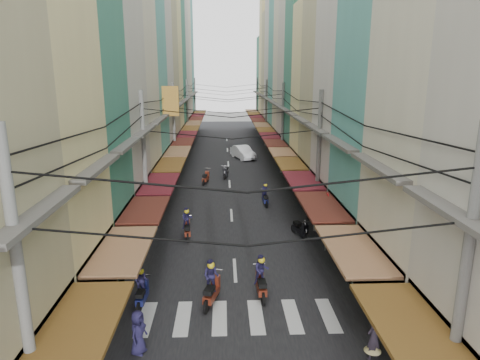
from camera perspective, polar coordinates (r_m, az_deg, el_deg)
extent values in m
plane|color=slate|center=(22.51, -0.83, -9.71)|extent=(160.00, 160.00, 0.00)
cube|color=black|center=(41.58, -1.54, 1.58)|extent=(10.00, 80.00, 0.02)
cube|color=slate|center=(42.01, -10.44, 1.50)|extent=(3.00, 80.00, 0.06)
cube|color=slate|center=(42.16, 7.34, 1.67)|extent=(3.00, 80.00, 0.06)
cube|color=silver|center=(17.45, -12.43, -17.64)|extent=(0.55, 2.40, 0.01)
cube|color=silver|center=(17.26, -7.63, -17.79)|extent=(0.55, 2.40, 0.01)
cube|color=silver|center=(17.19, -2.74, -17.82)|extent=(0.55, 2.40, 0.01)
cube|color=silver|center=(17.23, 2.15, -17.73)|extent=(0.55, 2.40, 0.01)
cube|color=silver|center=(17.38, 6.98, -17.52)|extent=(0.55, 2.40, 0.01)
cube|color=silver|center=(17.64, 11.69, -17.20)|extent=(0.55, 2.40, 0.01)
cube|color=brown|center=(11.95, -20.48, -17.72)|extent=(1.80, 4.34, 0.12)
cube|color=#595651|center=(10.95, -25.08, -3.85)|extent=(0.50, 4.24, 0.15)
cube|color=black|center=(16.95, -20.08, -13.11)|extent=(1.20, 4.52, 3.20)
cube|color=#966744|center=(15.97, -15.32, -8.91)|extent=(1.80, 4.33, 0.12)
cube|color=#595651|center=(15.24, -18.44, 1.60)|extent=(0.50, 4.23, 0.15)
cube|color=#397E66|center=(20.24, -24.86, 14.35)|extent=(6.00, 4.30, 19.25)
cube|color=black|center=(20.89, -16.40, -7.53)|extent=(1.20, 4.13, 3.20)
cube|color=#562118|center=(20.10, -12.52, -3.89)|extent=(1.80, 3.96, 0.12)
cube|color=#595651|center=(19.53, -14.87, 4.51)|extent=(0.50, 3.87, 0.15)
cube|color=#BBB7AB|center=(24.72, -20.83, 16.44)|extent=(6.00, 5.14, 20.93)
cube|color=black|center=(25.22, -13.87, -3.57)|extent=(1.20, 4.94, 3.20)
cube|color=maroon|center=(24.57, -10.63, -0.47)|extent=(1.80, 4.73, 0.12)
cube|color=#595651|center=(24.11, -12.50, 6.43)|extent=(0.50, 4.63, 0.15)
cube|color=beige|center=(29.54, -17.44, 12.80)|extent=(6.00, 4.95, 17.43)
cube|color=black|center=(29.98, -12.00, -0.63)|extent=(1.20, 4.75, 3.20)
cube|color=brown|center=(29.44, -9.26, 2.03)|extent=(1.80, 4.56, 0.12)
cube|color=#595651|center=(29.05, -10.78, 7.80)|extent=(0.50, 4.46, 0.15)
cube|color=#53A098|center=(34.38, -15.23, 12.14)|extent=(6.00, 4.99, 16.32)
cube|color=black|center=(34.75, -10.67, 1.48)|extent=(1.20, 4.80, 3.20)
cube|color=#966744|center=(34.29, -8.29, 3.80)|extent=(1.80, 4.60, 0.12)
cube|color=#595651|center=(33.95, -9.58, 8.76)|extent=(0.50, 4.50, 0.15)
cube|color=beige|center=(39.15, -13.96, 17.23)|extent=(6.00, 4.65, 22.87)
cube|color=black|center=(39.43, -9.68, 3.03)|extent=(1.20, 4.46, 3.20)
cube|color=#562118|center=(39.01, -7.58, 5.09)|extent=(1.80, 4.27, 0.12)
cube|color=#595651|center=(38.72, -8.69, 9.45)|extent=(0.50, 4.18, 0.15)
cube|color=tan|center=(43.79, -12.60, 15.45)|extent=(6.00, 4.89, 20.58)
cube|color=black|center=(44.08, -8.91, 4.25)|extent=(1.20, 4.70, 3.20)
cube|color=maroon|center=(43.71, -7.02, 6.09)|extent=(1.80, 4.50, 0.12)
cube|color=#595651|center=(43.45, -8.01, 9.99)|extent=(0.50, 4.40, 0.15)
cube|color=beige|center=(48.42, -11.54, 14.09)|extent=(6.00, 4.52, 18.44)
cube|color=black|center=(48.69, -8.30, 5.21)|extent=(1.20, 4.34, 3.20)
cube|color=brown|center=(48.36, -6.58, 6.88)|extent=(1.80, 4.16, 0.12)
cube|color=#595651|center=(48.12, -7.46, 10.41)|extent=(0.50, 4.07, 0.15)
cube|color=#397E66|center=(53.23, -10.76, 15.29)|extent=(6.00, 5.20, 20.63)
cube|color=black|center=(53.47, -7.77, 6.03)|extent=(1.20, 4.99, 3.20)
cube|color=#966744|center=(53.17, -6.20, 7.56)|extent=(1.80, 4.78, 0.12)
cube|color=#595651|center=(52.96, -7.00, 10.77)|extent=(0.50, 4.68, 0.15)
cube|color=#BBB7AB|center=(58.31, -10.10, 16.72)|extent=(6.00, 4.94, 23.70)
cube|color=black|center=(58.47, -7.31, 6.75)|extent=(1.20, 4.74, 3.20)
cube|color=#562118|center=(58.20, -5.87, 8.14)|extent=(1.80, 4.55, 0.12)
cube|color=#595651|center=(58.00, -6.60, 11.08)|extent=(0.50, 4.45, 0.15)
cube|color=beige|center=(63.17, -9.44, 15.37)|extent=(6.00, 4.96, 21.12)
cube|color=black|center=(63.36, -6.93, 7.34)|extent=(1.20, 4.76, 3.20)
cube|color=maroon|center=(63.11, -5.60, 8.62)|extent=(1.80, 4.56, 0.12)
cube|color=#595651|center=(62.93, -6.27, 11.33)|extent=(0.50, 4.46, 0.15)
cube|color=#53A098|center=(68.12, -8.89, 14.79)|extent=(6.00, 5.04, 19.90)
cube|color=black|center=(68.32, -6.61, 7.84)|extent=(1.20, 4.84, 3.20)
cube|color=brown|center=(68.08, -5.37, 9.04)|extent=(1.80, 4.64, 0.12)
cube|color=#595651|center=(67.91, -5.98, 11.55)|extent=(0.50, 4.54, 0.15)
cube|color=#533913|center=(32.86, -9.24, 10.35)|extent=(1.20, 0.40, 2.20)
cube|color=brown|center=(11.95, 21.81, -17.83)|extent=(1.80, 4.35, 0.12)
cube|color=#595651|center=(11.02, 26.35, -3.89)|extent=(0.50, 4.25, 0.15)
cube|color=black|center=(17.04, 19.46, -12.91)|extent=(1.20, 4.78, 3.20)
cube|color=#966744|center=(15.98, 14.81, -8.88)|extent=(1.80, 4.58, 0.12)
cube|color=#595651|center=(15.29, 17.86, 1.68)|extent=(0.50, 4.48, 0.15)
cube|color=#53A098|center=(20.89, 22.01, 8.84)|extent=(6.00, 5.03, 15.08)
cube|color=black|center=(21.35, 14.58, -6.92)|extent=(1.20, 4.83, 3.20)
cube|color=#562118|center=(20.51, 10.81, -3.44)|extent=(1.80, 4.63, 0.12)
cube|color=#595651|center=(19.97, 13.03, 4.83)|extent=(0.50, 4.53, 0.15)
cube|color=beige|center=(25.44, 18.09, 17.40)|extent=(6.00, 4.79, 21.66)
cube|color=black|center=(25.82, 11.50, -3.02)|extent=(1.20, 4.60, 3.20)
cube|color=maroon|center=(25.13, 8.34, -0.05)|extent=(1.80, 4.41, 0.12)
cube|color=#595651|center=(24.69, 10.08, 6.73)|extent=(0.50, 4.31, 0.15)
cube|color=tan|center=(29.84, 14.87, 16.16)|extent=(6.00, 4.52, 20.74)
cube|color=black|center=(30.18, 9.45, -0.41)|extent=(1.20, 4.34, 3.20)
cube|color=brown|center=(29.60, 6.71, 2.18)|extent=(1.80, 4.16, 0.12)
cube|color=#595651|center=(29.23, 8.16, 7.95)|extent=(0.50, 4.07, 0.15)
cube|color=beige|center=(34.05, 12.39, 10.44)|extent=(6.00, 4.12, 14.13)
cube|color=black|center=(34.31, 8.02, 1.42)|extent=(1.20, 3.96, 3.20)
cube|color=#966744|center=(33.79, 5.59, 3.72)|extent=(1.80, 3.79, 0.12)
cube|color=#595651|center=(33.47, 6.83, 8.78)|extent=(0.50, 3.71, 0.15)
cube|color=#397E66|center=(38.13, 10.91, 13.57)|extent=(6.00, 4.40, 17.68)
cube|color=black|center=(38.42, 6.91, 2.84)|extent=(1.20, 4.23, 3.20)
cube|color=#562118|center=(37.95, 4.73, 4.91)|extent=(1.80, 4.05, 0.12)
cube|color=#595651|center=(37.67, 5.82, 9.41)|extent=(0.50, 3.96, 0.15)
cube|color=#BBB7AB|center=(42.60, 9.66, 16.98)|extent=(6.00, 4.64, 22.59)
cube|color=black|center=(42.80, 5.96, 4.04)|extent=(1.20, 4.45, 3.20)
cube|color=maroon|center=(42.39, 4.00, 5.90)|extent=(1.80, 4.26, 0.12)
cube|color=#595651|center=(42.14, 4.96, 9.94)|extent=(0.50, 4.17, 0.15)
cube|color=beige|center=(46.81, 8.51, 15.94)|extent=(6.00, 4.00, 21.25)
cube|color=black|center=(47.02, 5.22, 4.98)|extent=(1.20, 3.84, 3.20)
cube|color=brown|center=(46.64, 3.42, 6.68)|extent=(1.80, 3.68, 0.12)
cube|color=#595651|center=(46.41, 4.29, 10.35)|extent=(0.50, 3.60, 0.15)
cube|color=#53A098|center=(51.26, 7.58, 16.41)|extent=(6.00, 5.01, 22.33)
cube|color=black|center=(51.44, 4.58, 5.80)|extent=(1.20, 4.81, 3.20)
cube|color=#966744|center=(51.09, 2.93, 7.35)|extent=(1.80, 4.61, 0.12)
cube|color=#595651|center=(50.88, 3.71, 10.70)|extent=(0.50, 4.51, 0.15)
cube|color=beige|center=(56.17, 6.65, 14.91)|extent=(6.00, 5.00, 19.71)
cube|color=black|center=(56.36, 3.98, 6.55)|extent=(1.20, 4.80, 3.20)
cube|color=#562118|center=(56.05, 2.47, 7.97)|extent=(1.80, 4.60, 0.12)
cube|color=#595651|center=(55.85, 3.18, 11.03)|extent=(0.50, 4.50, 0.15)
cube|color=tan|center=(60.78, 5.93, 13.53)|extent=(6.00, 4.32, 16.86)
cube|color=black|center=(60.95, 3.51, 7.14)|extent=(1.20, 4.15, 3.20)
cube|color=maroon|center=(60.66, 2.11, 8.45)|extent=(1.80, 3.97, 0.12)
cube|color=#595651|center=(60.49, 2.76, 11.28)|extent=(0.50, 3.89, 0.15)
cube|color=beige|center=(65.06, 5.41, 14.95)|extent=(6.00, 4.33, 19.96)
cube|color=black|center=(65.23, 3.13, 7.61)|extent=(1.20, 4.16, 3.20)
cube|color=brown|center=(64.96, 1.82, 8.84)|extent=(1.80, 3.99, 0.12)
cube|color=#595651|center=(64.79, 2.42, 11.48)|extent=(0.50, 3.90, 0.15)
cube|color=#397E66|center=(69.65, 4.85, 12.61)|extent=(6.00, 4.88, 14.34)
cube|color=black|center=(69.78, 2.78, 8.05)|extent=(1.20, 4.68, 3.20)
cube|color=#966744|center=(69.53, 1.54, 9.20)|extent=(1.80, 4.49, 0.12)
cube|color=#595651|center=(69.38, 2.11, 11.67)|extent=(0.50, 4.39, 0.15)
cylinder|color=slate|center=(10.87, -26.85, -15.09)|extent=(0.26, 0.26, 8.20)
cylinder|color=slate|center=(11.31, 27.40, -13.99)|extent=(0.26, 0.26, 8.20)
cylinder|color=slate|center=(24.50, -12.59, 2.03)|extent=(0.26, 0.26, 8.20)
cylinder|color=slate|center=(24.69, 10.40, 2.24)|extent=(0.26, 0.26, 8.20)
cylinder|color=slate|center=(39.14, -8.78, 6.70)|extent=(0.26, 0.26, 8.20)
cylinder|color=slate|center=(39.26, 5.68, 6.82)|extent=(0.26, 0.26, 8.20)
cylinder|color=slate|center=(53.98, -7.03, 8.81)|extent=(0.26, 0.26, 8.20)
cylinder|color=slate|center=(54.07, 3.51, 8.90)|extent=(0.26, 0.26, 8.20)
cylinder|color=slate|center=(68.89, -6.03, 10.00)|extent=(0.26, 0.26, 8.20)
cylinder|color=slate|center=(68.96, 2.26, 10.07)|extent=(0.26, 0.26, 8.20)
imported|color=white|center=(46.30, 0.38, 2.88)|extent=(5.23, 3.47, 1.72)
imported|color=black|center=(22.27, 18.48, -10.77)|extent=(1.53, 0.62, 1.04)
cylinder|color=black|center=(18.75, -12.54, -14.45)|extent=(0.09, 0.49, 0.49)
cylinder|color=black|center=(17.72, -13.24, -16.33)|extent=(0.09, 0.49, 0.49)
cube|color=navy|center=(18.16, -12.91, -14.95)|extent=(0.32, 1.07, 0.26)
cube|color=black|center=(17.83, -13.10, -14.53)|extent=(0.30, 0.51, 0.17)
cube|color=navy|center=(18.50, -12.65, -13.60)|extent=(0.28, 0.26, 0.51)
imported|color=#201C42|center=(18.10, -12.93, -14.62)|extent=(0.49, 0.35, 1.24)
sphere|color=gold|center=(17.68, -13.10, -11.96)|extent=(0.26, 0.26, 0.26)
cylinder|color=black|center=(19.03, 2.65, -13.56)|extent=(0.10, 0.53, 0.53)
cylinder|color=black|center=(17.87, 3.03, -15.56)|extent=(0.10, 0.53, 0.53)
cube|color=maroon|center=(18.37, 2.84, -14.08)|extent=(0.35, 1.18, 0.29)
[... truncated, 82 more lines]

